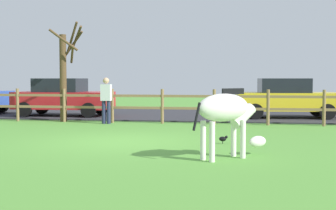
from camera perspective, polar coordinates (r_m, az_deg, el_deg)
name	(u,v)px	position (r m, az deg, el deg)	size (l,w,h in m)	color
ground_plane	(123,142)	(12.29, -5.43, -4.36)	(60.00, 60.00, 0.00)	#549338
parking_asphalt	(178,114)	(21.36, 1.18, -1.07)	(28.00, 7.40, 0.05)	#2D2D33
paddock_fence	(137,104)	(17.26, -3.70, 0.16)	(20.46, 0.11, 1.23)	olive
bare_tree	(65,71)	(18.28, -12.19, 3.93)	(1.08, 1.51, 3.71)	#513A23
zebra	(227,113)	(9.64, 7.00, -0.92)	(1.53, 1.48, 1.41)	white
crow_on_grass	(223,139)	(11.90, 6.58, -4.01)	(0.21, 0.10, 0.20)	black
parked_car_yellow	(287,98)	(19.54, 13.92, 0.84)	(4.15, 2.21, 1.56)	yellow
parked_car_red	(63,97)	(20.45, -12.39, 0.96)	(4.03, 1.93, 1.56)	red
visitor_near_fence	(106,98)	(17.11, -7.37, 0.80)	(0.37, 0.23, 1.64)	#232847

